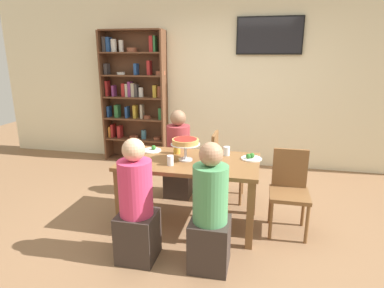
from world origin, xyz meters
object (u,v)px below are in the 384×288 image
chair_far_right (223,163)px  cutlery_knife_near (215,152)px  chair_head_east (289,187)px  dining_table (190,169)px  salad_plate_far_diner (251,158)px  salad_plate_near_diner (152,150)px  bookshelf (134,95)px  diner_near_right (210,216)px  diner_far_left (179,160)px  cutlery_fork_near (201,170)px  cutlery_fork_far (137,164)px  diner_near_left (137,210)px  television (269,35)px  water_glass_clear_near (227,151)px  water_glass_clear_far (170,160)px  beer_glass_amber_tall (177,147)px  deep_dish_pizza_stand (185,143)px

chair_far_right → cutlery_knife_near: chair_far_right is taller
chair_head_east → dining_table: bearing=5.2°
salad_plate_far_diner → salad_plate_near_diner: bearing=176.9°
bookshelf → diner_near_right: (1.78, -2.73, -0.66)m
bookshelf → chair_head_east: size_ratio=2.54×
salad_plate_far_diner → diner_near_right: bearing=-108.3°
diner_far_left → cutlery_fork_near: 1.12m
chair_far_right → chair_head_east: (0.78, -0.63, 0.00)m
diner_far_left → diner_near_right: 1.56m
cutlery_fork_far → dining_table: bearing=15.6°
salad_plate_far_diner → cutlery_knife_near: bearing=160.0°
diner_near_left → chair_far_right: bearing=-21.9°
television → diner_far_left: (-1.07, -1.41, -1.60)m
diner_near_right → chair_head_east: 1.08m
chair_far_right → water_glass_clear_near: chair_far_right is taller
bookshelf → water_glass_clear_far: bookshelf is taller
diner_near_left → cutlery_knife_near: 1.21m
water_glass_clear_near → beer_glass_amber_tall: bearing=-174.3°
diner_near_right → water_glass_clear_near: (0.02, 0.97, 0.30)m
diner_far_left → diner_near_right: (0.65, -1.42, 0.00)m
cutlery_knife_near → water_glass_clear_near: bearing=151.2°
deep_dish_pizza_stand → salad_plate_near_diner: size_ratio=1.41×
diner_near_right → water_glass_clear_far: 0.78m
dining_table → cutlery_fork_near: 0.34m
bookshelf → television: 2.40m
water_glass_clear_far → cutlery_fork_far: water_glass_clear_far is taller
diner_near_left → cutlery_fork_far: (-0.18, 0.50, 0.25)m
diner_near_right → cutlery_knife_near: size_ratio=6.39×
diner_near_right → cutlery_fork_far: bearing=60.4°
beer_glass_amber_tall → cutlery_fork_far: size_ratio=0.85×
diner_far_left → salad_plate_far_diner: diner_far_left is taller
deep_dish_pizza_stand → water_glass_clear_far: deep_dish_pizza_stand is taller
television → salad_plate_far_diner: bearing=-93.6°
chair_head_east → deep_dish_pizza_stand: bearing=5.4°
beer_glass_amber_tall → cutlery_fork_near: (0.37, -0.48, -0.07)m
diner_far_left → salad_plate_far_diner: size_ratio=5.16×
diner_far_left → diner_near_right: bearing=24.8°
diner_near_right → salad_plate_far_diner: size_ratio=5.16×
dining_table → cutlery_knife_near: size_ratio=8.11×
chair_far_right → salad_plate_far_diner: bearing=33.2°
salad_plate_near_diner → cutlery_fork_near: (0.68, -0.51, -0.01)m
deep_dish_pizza_stand → cutlery_fork_far: bearing=-153.2°
dining_table → chair_head_east: size_ratio=1.68×
deep_dish_pizza_stand → water_glass_clear_far: size_ratio=3.05×
dining_table → bookshelf: bookshelf is taller
salad_plate_far_diner → water_glass_clear_far: water_glass_clear_far is taller
dining_table → cutlery_fork_near: size_ratio=8.11×
salad_plate_far_diner → dining_table: bearing=-165.1°
water_glass_clear_near → cutlery_fork_far: bearing=-150.3°
bookshelf → water_glass_clear_far: bearing=-59.9°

